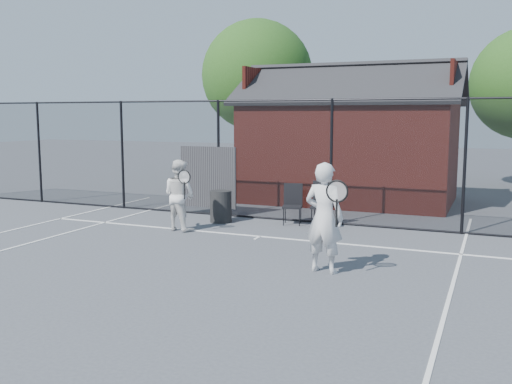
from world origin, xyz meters
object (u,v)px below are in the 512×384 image
at_px(clubhouse, 351,148).
at_px(waste_bin, 221,206).
at_px(chair_left, 322,205).
at_px(player_front, 324,218).
at_px(chair_right, 292,205).
at_px(player_back, 179,195).

bearing_deg(clubhouse, waste_bin, -113.06).
bearing_deg(chair_left, player_front, -81.14).
bearing_deg(waste_bin, chair_right, 13.19).
distance_m(chair_left, waste_bin, 2.49).
height_order(clubhouse, chair_right, clubhouse).
distance_m(player_back, waste_bin, 1.38).
xyz_separation_m(clubhouse, player_back, (-2.48, -6.04, -0.80)).
bearing_deg(chair_right, chair_left, -13.84).
height_order(chair_right, waste_bin, chair_right).
relative_size(player_front, waste_bin, 2.38).
bearing_deg(chair_left, chair_right, 171.98).
distance_m(player_back, chair_right, 2.72).
relative_size(clubhouse, chair_right, 6.84).
bearing_deg(waste_bin, player_front, -43.16).
relative_size(player_front, chair_right, 1.95).
bearing_deg(player_front, waste_bin, 136.84).
height_order(clubhouse, player_front, clubhouse).
relative_size(chair_right, waste_bin, 1.22).
height_order(player_front, player_back, player_front).
bearing_deg(player_back, waste_bin, 70.68).
bearing_deg(player_back, clubhouse, 67.69).
bearing_deg(player_front, chair_right, 116.48).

